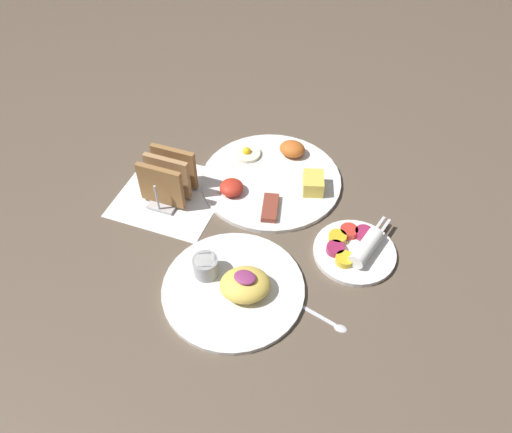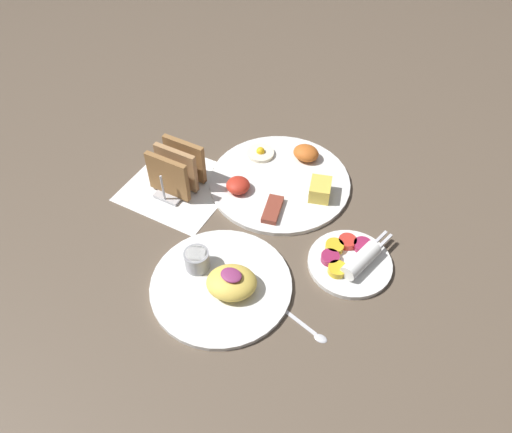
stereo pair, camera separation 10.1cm
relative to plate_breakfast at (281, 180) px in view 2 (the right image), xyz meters
name	(u,v)px [view 2 (the right image)]	position (x,y,z in m)	size (l,w,h in m)	color
ground_plane	(258,227)	(0.02, -0.14, -0.01)	(3.00, 3.00, 0.00)	brown
napkin_flat	(179,186)	(-0.20, -0.12, -0.01)	(0.22, 0.22, 0.00)	white
plate_breakfast	(281,180)	(0.00, 0.00, 0.00)	(0.32, 0.32, 0.05)	white
plate_condiments	(351,259)	(0.22, -0.14, 0.00)	(0.16, 0.17, 0.04)	white
plate_foreground	(222,282)	(0.03, -0.30, 0.00)	(0.27, 0.27, 0.06)	white
toast_rack	(177,169)	(-0.20, -0.12, 0.04)	(0.10, 0.12, 0.10)	#B7B7BC
teaspoon	(306,326)	(0.20, -0.31, -0.01)	(0.13, 0.04, 0.01)	silver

